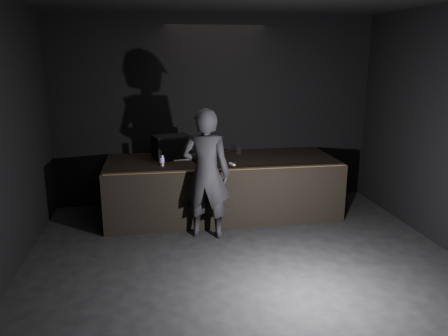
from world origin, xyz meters
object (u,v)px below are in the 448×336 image
Objects in this scene: stage_riser at (222,187)px; person at (206,174)px; laptop at (182,154)px; beer_can at (162,160)px; stage_monitor at (172,147)px.

stage_riser is 1.15m from person.
laptop is 0.63m from beer_can.
beer_can is at bearing -126.66° from stage_monitor.
beer_can is at bearing -28.80° from person.
beer_can is 0.09× the size of person.
person is at bearing -81.38° from laptop.
stage_riser is 1.98× the size of person.
person is (0.28, -1.17, -0.05)m from laptop.
beer_can is (-0.19, -0.51, -0.12)m from stage_monitor.
person reaches higher than stage_monitor.
laptop is (-0.67, 0.22, 0.56)m from stage_riser.
laptop is 0.19× the size of person.
stage_monitor reaches higher than laptop.
stage_riser is at bearing -22.75° from laptop.
beer_can is 0.93m from person.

